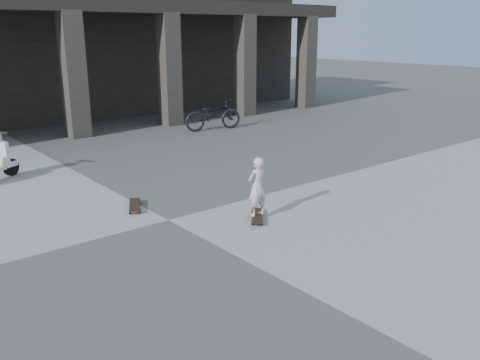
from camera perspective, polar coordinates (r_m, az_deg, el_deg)
ground at (r=9.52m, az=-8.07°, el=-4.48°), size 90.00×90.00×0.00m
longboard at (r=9.44m, az=1.92°, el=-4.06°), size 0.70×0.76×0.08m
skateboard_spare at (r=10.20m, az=-11.74°, el=-2.79°), size 0.56×0.81×0.10m
child at (r=9.26m, az=1.96°, el=-0.77°), size 0.40×0.27×1.10m
bicycle at (r=17.98m, az=-3.05°, el=7.35°), size 2.18×1.14×1.09m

